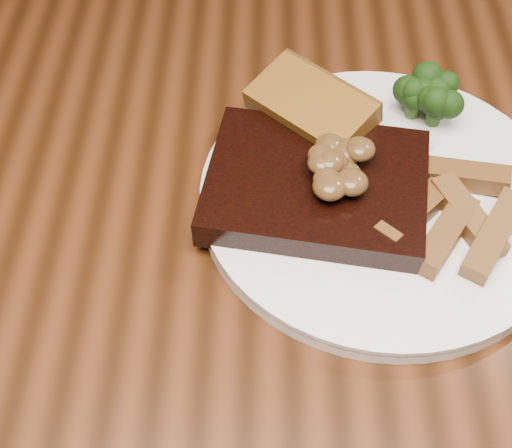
{
  "coord_description": "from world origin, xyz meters",
  "views": [
    {
      "loc": [
        -0.0,
        -0.32,
        1.2
      ],
      "look_at": [
        -0.01,
        0.01,
        0.78
      ],
      "focal_mm": 50.0,
      "sensor_mm": 36.0,
      "label": 1
    }
  ],
  "objects": [
    {
      "name": "plate",
      "position": [
        0.09,
        0.06,
        0.76
      ],
      "size": [
        0.36,
        0.36,
        0.01
      ],
      "primitive_type": "cylinder",
      "rotation": [
        0.0,
        0.0,
        0.25
      ],
      "color": "white",
      "rests_on": "dining_table"
    },
    {
      "name": "broccoli_cluster",
      "position": [
        0.16,
        0.15,
        0.78
      ],
      "size": [
        0.07,
        0.07,
        0.04
      ],
      "primitive_type": null,
      "color": "black",
      "rests_on": "plate"
    },
    {
      "name": "steak",
      "position": [
        0.03,
        0.06,
        0.77
      ],
      "size": [
        0.19,
        0.16,
        0.03
      ],
      "primitive_type": "cube",
      "rotation": [
        0.0,
        0.0,
        -0.15
      ],
      "color": "black",
      "rests_on": "plate"
    },
    {
      "name": "garlic_bread",
      "position": [
        0.03,
        0.13,
        0.77
      ],
      "size": [
        0.11,
        0.11,
        0.02
      ],
      "primitive_type": "cube",
      "rotation": [
        0.0,
        0.0,
        -0.72
      ],
      "color": "brown",
      "rests_on": "plate"
    },
    {
      "name": "dining_table",
      "position": [
        0.0,
        0.0,
        0.66
      ],
      "size": [
        1.6,
        0.9,
        0.75
      ],
      "color": "#48210E",
      "rests_on": "ground"
    },
    {
      "name": "mushroom_pile",
      "position": [
        0.04,
        0.06,
        0.8
      ],
      "size": [
        0.07,
        0.07,
        0.03
      ],
      "primitive_type": null,
      "color": "#543B1A",
      "rests_on": "steak"
    },
    {
      "name": "steak_bone",
      "position": [
        0.03,
        -0.0,
        0.77
      ],
      "size": [
        0.16,
        0.04,
        0.02
      ],
      "primitive_type": "cube",
      "rotation": [
        0.0,
        0.0,
        -0.15
      ],
      "color": "beige",
      "rests_on": "plate"
    },
    {
      "name": "chair_far",
      "position": [
        -0.19,
        0.55,
        0.54
      ],
      "size": [
        0.55,
        0.55,
        0.98
      ],
      "rotation": [
        0.0,
        0.0,
        3.36
      ],
      "color": "black",
      "rests_on": "ground"
    },
    {
      "name": "potato_wedges",
      "position": [
        0.15,
        0.05,
        0.77
      ],
      "size": [
        0.1,
        0.1,
        0.02
      ],
      "primitive_type": null,
      "color": "brown",
      "rests_on": "plate"
    }
  ]
}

